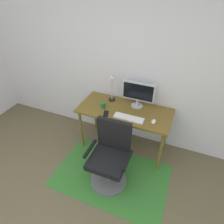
% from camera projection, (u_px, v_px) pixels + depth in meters
% --- Properties ---
extents(wall_back, '(6.00, 0.10, 2.60)m').
position_uv_depth(wall_back, '(127.00, 64.00, 2.93)').
color(wall_back, silver).
rests_on(wall_back, ground).
extents(area_rug, '(1.61, 1.03, 0.01)m').
position_uv_depth(area_rug, '(111.00, 175.00, 2.86)').
color(area_rug, '#34762D').
rests_on(area_rug, ground).
extents(desk, '(1.39, 0.63, 0.75)m').
position_uv_depth(desk, '(124.00, 114.00, 2.97)').
color(desk, brown).
rests_on(desk, ground).
extents(monitor, '(0.48, 0.18, 0.40)m').
position_uv_depth(monitor, '(138.00, 93.00, 2.87)').
color(monitor, '#B2B2B7').
rests_on(monitor, desk).
extents(keyboard, '(0.43, 0.13, 0.02)m').
position_uv_depth(keyboard, '(129.00, 118.00, 2.75)').
color(keyboard, white).
rests_on(keyboard, desk).
extents(computer_mouse, '(0.06, 0.10, 0.03)m').
position_uv_depth(computer_mouse, '(154.00, 122.00, 2.67)').
color(computer_mouse, white).
rests_on(computer_mouse, desk).
extents(coffee_cup, '(0.07, 0.07, 0.09)m').
position_uv_depth(coffee_cup, '(103.00, 105.00, 2.94)').
color(coffee_cup, '#226732').
rests_on(coffee_cup, desk).
extents(cell_phone, '(0.10, 0.15, 0.01)m').
position_uv_depth(cell_phone, '(106.00, 114.00, 2.84)').
color(cell_phone, black).
rests_on(cell_phone, desk).
extents(desk_lamp, '(0.11, 0.11, 0.45)m').
position_uv_depth(desk_lamp, '(112.00, 83.00, 2.97)').
color(desk_lamp, black).
rests_on(desk_lamp, desk).
extents(office_chair, '(0.56, 0.50, 0.94)m').
position_uv_depth(office_chair, '(110.00, 159.00, 2.60)').
color(office_chair, slate).
rests_on(office_chair, ground).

